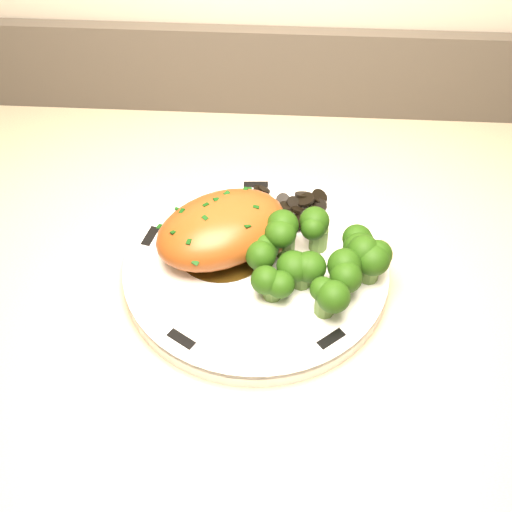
# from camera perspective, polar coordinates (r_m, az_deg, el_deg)

# --- Properties ---
(counter) EXTENTS (2.12, 0.70, 1.03)m
(counter) POSITION_cam_1_polar(r_m,az_deg,el_deg) (1.07, 8.60, -18.69)
(counter) COLOR #523325
(counter) RESTS_ON ground
(plate) EXTENTS (0.35, 0.35, 0.02)m
(plate) POSITION_cam_1_polar(r_m,az_deg,el_deg) (0.68, 0.00, -1.09)
(plate) COLOR white
(plate) RESTS_ON counter
(rim_accent_0) EXTENTS (0.02, 0.03, 0.00)m
(rim_accent_0) POSITION_cam_1_polar(r_m,az_deg,el_deg) (0.71, 9.35, 1.77)
(rim_accent_0) COLOR black
(rim_accent_0) RESTS_ON plate
(rim_accent_1) EXTENTS (0.03, 0.01, 0.00)m
(rim_accent_1) POSITION_cam_1_polar(r_m,az_deg,el_deg) (0.76, -0.02, 6.34)
(rim_accent_1) COLOR black
(rim_accent_1) RESTS_ON plate
(rim_accent_2) EXTENTS (0.02, 0.03, 0.00)m
(rim_accent_2) POSITION_cam_1_polar(r_m,az_deg,el_deg) (0.71, -9.37, 1.74)
(rim_accent_2) COLOR black
(rim_accent_2) RESTS_ON plate
(rim_accent_3) EXTENTS (0.03, 0.02, 0.00)m
(rim_accent_3) POSITION_cam_1_polar(r_m,az_deg,el_deg) (0.62, -6.66, -7.37)
(rim_accent_3) COLOR black
(rim_accent_3) RESTS_ON plate
(rim_accent_4) EXTENTS (0.03, 0.03, 0.00)m
(rim_accent_4) POSITION_cam_1_polar(r_m,az_deg,el_deg) (0.62, 6.70, -7.34)
(rim_accent_4) COLOR black
(rim_accent_4) RESTS_ON plate
(gravy_pool) EXTENTS (0.10, 0.10, 0.00)m
(gravy_pool) POSITION_cam_1_polar(r_m,az_deg,el_deg) (0.69, -3.01, 0.81)
(gravy_pool) COLOR #332309
(gravy_pool) RESTS_ON plate
(chicken_breast) EXTENTS (0.18, 0.16, 0.06)m
(chicken_breast) POSITION_cam_1_polar(r_m,az_deg,el_deg) (0.67, -2.62, 2.35)
(chicken_breast) COLOR #97481A
(chicken_breast) RESTS_ON plate
(mushroom_pile) EXTENTS (0.08, 0.06, 0.02)m
(mushroom_pile) POSITION_cam_1_polar(r_m,az_deg,el_deg) (0.72, 2.64, 3.73)
(mushroom_pile) COLOR black
(mushroom_pile) RESTS_ON plate
(broccoli_florets) EXTENTS (0.14, 0.12, 0.05)m
(broccoli_florets) POSITION_cam_1_polar(r_m,az_deg,el_deg) (0.64, 5.27, -0.33)
(broccoli_florets) COLOR #537531
(broccoli_florets) RESTS_ON plate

